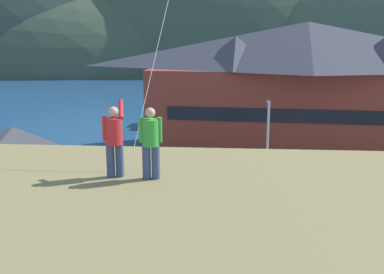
% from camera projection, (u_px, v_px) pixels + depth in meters
% --- Properties ---
extents(ground_plane, '(600.00, 600.00, 0.00)m').
position_uv_depth(ground_plane, '(181.00, 261.00, 22.90)').
color(ground_plane, '#66604C').
extents(parking_lot_pad, '(40.00, 20.00, 0.10)m').
position_uv_depth(parking_lot_pad, '(190.00, 219.00, 27.75)').
color(parking_lot_pad, gray).
rests_on(parking_lot_pad, ground).
extents(bay_water, '(360.00, 84.00, 0.03)m').
position_uv_depth(bay_water, '(215.00, 94.00, 81.20)').
color(bay_water, navy).
rests_on(bay_water, ground).
extents(far_hill_east_peak, '(116.12, 73.54, 54.73)m').
position_uv_depth(far_hill_east_peak, '(61.00, 67.00, 138.39)').
color(far_hill_east_peak, '#3D4C38').
rests_on(far_hill_east_peak, ground).
extents(far_hill_center_saddle, '(111.77, 71.77, 86.89)m').
position_uv_depth(far_hill_center_saddle, '(197.00, 66.00, 140.47)').
color(far_hill_center_saddle, '#3D4C38').
rests_on(far_hill_center_saddle, ground).
extents(far_hill_far_shoulder, '(137.51, 63.01, 64.81)m').
position_uv_depth(far_hill_far_shoulder, '(382.00, 69.00, 131.65)').
color(far_hill_far_shoulder, '#42513D').
rests_on(far_hill_far_shoulder, ground).
extents(harbor_lodge, '(29.09, 11.67, 11.57)m').
position_uv_depth(harbor_lodge, '(305.00, 86.00, 41.23)').
color(harbor_lodge, brown).
rests_on(harbor_lodge, ground).
extents(storage_shed_near_lot, '(7.88, 5.96, 5.52)m').
position_uv_depth(storage_shed_near_lot, '(17.00, 171.00, 27.56)').
color(storage_shed_near_lot, '#338475').
rests_on(storage_shed_near_lot, ground).
extents(wharf_dock, '(3.20, 12.24, 0.70)m').
position_uv_depth(wharf_dock, '(187.00, 123.00, 54.61)').
color(wharf_dock, '#70604C').
rests_on(wharf_dock, ground).
extents(moored_boat_wharfside, '(3.16, 8.37, 2.16)m').
position_uv_depth(moored_boat_wharfside, '(157.00, 118.00, 55.62)').
color(moored_boat_wharfside, '#A8A399').
rests_on(moored_boat_wharfside, ground).
extents(moored_boat_outer_mooring, '(3.40, 8.43, 2.16)m').
position_uv_depth(moored_boat_outer_mooring, '(219.00, 118.00, 55.35)').
color(moored_boat_outer_mooring, '#23564C').
rests_on(moored_boat_outer_mooring, ground).
extents(parked_car_back_row_right, '(4.28, 2.21, 1.82)m').
position_uv_depth(parked_car_back_row_right, '(194.00, 199.00, 28.15)').
color(parked_car_back_row_right, black).
rests_on(parked_car_back_row_right, parking_lot_pad).
extents(parked_car_front_row_red, '(4.28, 2.21, 1.82)m').
position_uv_depth(parked_car_front_row_red, '(242.00, 242.00, 22.58)').
color(parked_car_front_row_red, '#9EA3A8').
rests_on(parked_car_front_row_red, parking_lot_pad).
extents(parked_car_lone_by_shed, '(4.23, 2.10, 1.82)m').
position_uv_depth(parked_car_lone_by_shed, '(40.00, 235.00, 23.25)').
color(parked_car_lone_by_shed, slate).
rests_on(parked_car_lone_by_shed, parking_lot_pad).
extents(parking_light_pole, '(0.24, 0.78, 6.13)m').
position_uv_depth(parking_light_pole, '(268.00, 139.00, 31.98)').
color(parking_light_pole, '#ADADB2').
rests_on(parking_light_pole, parking_lot_pad).
extents(person_kite_flyer, '(0.52, 0.70, 1.86)m').
position_uv_depth(person_kite_flyer, '(114.00, 139.00, 11.37)').
color(person_kite_flyer, '#384770').
rests_on(person_kite_flyer, grassy_hill_foreground).
extents(person_companion, '(0.55, 0.40, 1.74)m').
position_uv_depth(person_companion, '(151.00, 141.00, 11.21)').
color(person_companion, '#384770').
rests_on(person_companion, grassy_hill_foreground).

